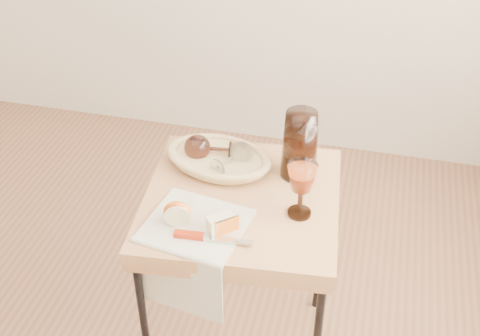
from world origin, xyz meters
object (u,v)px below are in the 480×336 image
(tea_towel, at_px, (196,225))
(pitcher, at_px, (300,144))
(bread_basket, at_px, (219,160))
(wine_goblet, at_px, (301,190))
(apple_half, at_px, (177,212))
(goblet_lying_b, at_px, (231,159))
(goblet_lying_a, at_px, (211,149))
(table_knife, at_px, (210,237))
(side_table, at_px, (241,282))

(tea_towel, distance_m, pitcher, 0.40)
(tea_towel, relative_size, bread_basket, 0.90)
(bread_basket, relative_size, wine_goblet, 1.72)
(apple_half, bearing_deg, goblet_lying_b, 56.74)
(goblet_lying_a, bearing_deg, goblet_lying_b, 150.31)
(pitcher, distance_m, wine_goblet, 0.19)
(tea_towel, bearing_deg, pitcher, 61.33)
(bread_basket, height_order, table_knife, bread_basket)
(side_table, relative_size, goblet_lying_b, 6.17)
(wine_goblet, relative_size, apple_half, 2.27)
(side_table, bearing_deg, bread_basket, 129.16)
(pitcher, bearing_deg, wine_goblet, -57.29)
(side_table, distance_m, goblet_lying_b, 0.43)
(wine_goblet, distance_m, apple_half, 0.35)
(table_knife, bearing_deg, bread_basket, 96.83)
(goblet_lying_a, xyz_separation_m, pitcher, (0.28, 0.01, 0.06))
(side_table, distance_m, tea_towel, 0.41)
(bread_basket, relative_size, goblet_lying_a, 2.20)
(side_table, bearing_deg, table_knife, -100.50)
(tea_towel, distance_m, wine_goblet, 0.31)
(tea_towel, distance_m, goblet_lying_a, 0.31)
(pitcher, bearing_deg, goblet_lying_b, -146.87)
(table_knife, bearing_deg, pitcher, 58.66)
(bread_basket, height_order, pitcher, pitcher)
(goblet_lying_b, relative_size, wine_goblet, 0.68)
(table_knife, bearing_deg, side_table, 74.98)
(apple_half, xyz_separation_m, table_knife, (0.11, -0.05, -0.03))
(side_table, xyz_separation_m, wine_goblet, (0.18, -0.04, 0.45))
(bread_basket, distance_m, pitcher, 0.27)
(tea_towel, relative_size, wine_goblet, 1.55)
(apple_half, relative_size, table_knife, 0.36)
(bread_basket, relative_size, goblet_lying_b, 2.55)
(apple_half, bearing_deg, tea_towel, -14.87)
(wine_goblet, xyz_separation_m, table_knife, (-0.22, -0.17, -0.07))
(goblet_lying_a, relative_size, table_knife, 0.65)
(wine_goblet, bearing_deg, pitcher, 100.64)
(goblet_lying_b, height_order, table_knife, goblet_lying_b)
(apple_half, bearing_deg, goblet_lying_a, 71.49)
(goblet_lying_b, bearing_deg, pitcher, -51.06)
(side_table, distance_m, apple_half, 0.46)
(goblet_lying_b, relative_size, apple_half, 1.53)
(goblet_lying_a, height_order, wine_goblet, wine_goblet)
(goblet_lying_a, relative_size, pitcher, 0.53)
(bread_basket, height_order, apple_half, apple_half)
(pitcher, bearing_deg, side_table, -111.14)
(wine_goblet, relative_size, table_knife, 0.82)
(tea_towel, height_order, goblet_lying_a, goblet_lying_a)
(tea_towel, bearing_deg, bread_basket, 101.34)
(bread_basket, bearing_deg, goblet_lying_a, 162.33)
(wine_goblet, xyz_separation_m, apple_half, (-0.32, -0.12, -0.05))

